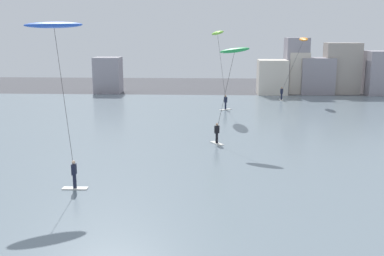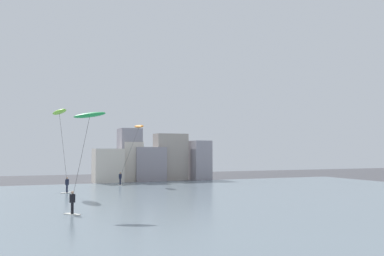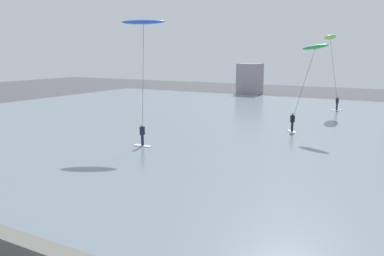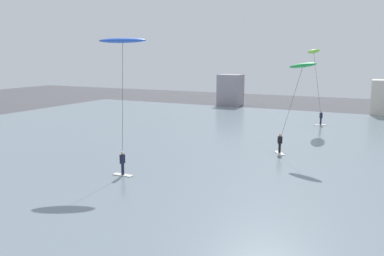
{
  "view_description": "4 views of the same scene",
  "coord_description": "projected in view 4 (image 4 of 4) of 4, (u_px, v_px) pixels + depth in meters",
  "views": [
    {
      "loc": [
        -2.67,
        -4.24,
        8.76
      ],
      "look_at": [
        -3.6,
        15.03,
        4.56
      ],
      "focal_mm": 41.97,
      "sensor_mm": 36.0,
      "label": 1
    },
    {
      "loc": [
        -5.63,
        -0.85,
        4.67
      ],
      "look_at": [
        -0.24,
        12.55,
        5.41
      ],
      "focal_mm": 39.2,
      "sensor_mm": 36.0,
      "label": 2
    },
    {
      "loc": [
        6.45,
        -3.23,
        6.72
      ],
      "look_at": [
        -3.31,
        14.03,
        2.95
      ],
      "focal_mm": 36.8,
      "sensor_mm": 36.0,
      "label": 3
    },
    {
      "loc": [
        4.87,
        -1.35,
        7.95
      ],
      "look_at": [
        -2.89,
        14.5,
        4.71
      ],
      "focal_mm": 36.48,
      "sensor_mm": 36.0,
      "label": 4
    }
  ],
  "objects": [
    {
      "name": "kitesurfer_green",
      "position": [
        299.0,
        78.0,
        31.42
      ],
      "size": [
        3.13,
        2.68,
        7.51
      ],
      "color": "silver",
      "rests_on": "water_bay"
    },
    {
      "name": "kitesurfer_blue",
      "position": [
        123.0,
        51.0,
        27.25
      ],
      "size": [
        3.89,
        4.01,
        9.2
      ],
      "color": "silver",
      "rests_on": "water_bay"
    },
    {
      "name": "kitesurfer_lime",
      "position": [
        314.0,
        56.0,
        43.05
      ],
      "size": [
        2.49,
        4.01,
        8.8
      ],
      "color": "silver",
      "rests_on": "water_bay"
    },
    {
      "name": "water_bay",
      "position": [
        311.0,
        154.0,
        32.01
      ],
      "size": [
        84.0,
        52.0,
        0.1
      ],
      "primitive_type": "cube",
      "color": "slate",
      "rests_on": "ground"
    }
  ]
}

